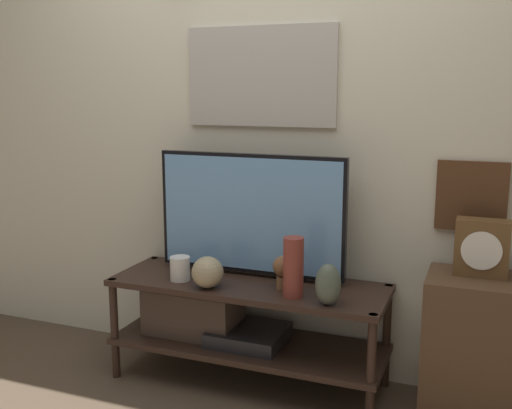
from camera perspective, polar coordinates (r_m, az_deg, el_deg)
name	(u,v)px	position (r m, az deg, el deg)	size (l,w,h in m)	color
ground_plane	(227,407)	(2.94, -2.82, -18.70)	(12.00, 12.00, 0.00)	#4C3D2D
wall_back	(269,109)	(3.07, 1.29, 9.07)	(6.40, 0.08, 2.70)	beige
media_console	(228,316)	(3.06, -2.70, -10.57)	(1.36, 0.47, 0.52)	black
television	(250,214)	(2.97, -0.54, -0.92)	(0.97, 0.05, 0.62)	black
vase_round_glass	(208,272)	(2.86, -4.63, -6.45)	(0.15, 0.15, 0.15)	tan
vase_urn_stoneware	(328,285)	(2.65, 6.88, -7.58)	(0.11, 0.10, 0.19)	#4C5647
vase_tall_ceramic	(293,267)	(2.72, 3.58, -5.98)	(0.09, 0.09, 0.28)	brown
candle_jar	(180,268)	(2.99, -7.24, -6.07)	(0.10, 0.10, 0.12)	silver
decorative_bust	(283,269)	(2.84, 2.59, -6.19)	(0.10, 0.10, 0.16)	brown
side_table	(471,348)	(2.89, 19.83, -12.72)	(0.41, 0.35, 0.65)	#513823
mantel_clock	(482,248)	(2.78, 20.69, -3.88)	(0.22, 0.11, 0.25)	brown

